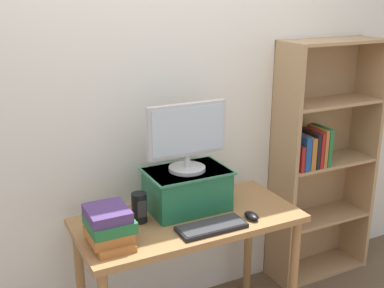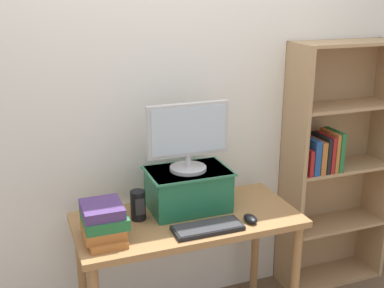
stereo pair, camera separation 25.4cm
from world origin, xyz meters
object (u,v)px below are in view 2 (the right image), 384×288
at_px(computer_mouse, 250,219).
at_px(book_stack, 104,222).
at_px(riser_box, 188,188).
at_px(bookshelf_unit, 333,164).
at_px(computer_monitor, 188,135).
at_px(desk_speaker, 138,205).
at_px(keyboard, 208,228).
at_px(desk, 187,234).

height_order(computer_mouse, book_stack, book_stack).
bearing_deg(riser_box, computer_mouse, -47.17).
distance_m(riser_box, book_stack, 0.54).
distance_m(bookshelf_unit, computer_mouse, 0.92).
bearing_deg(computer_monitor, desk_speaker, -174.38).
bearing_deg(desk_speaker, keyboard, -39.26).
xyz_separation_m(bookshelf_unit, computer_mouse, (-0.82, -0.41, -0.06)).
height_order(bookshelf_unit, computer_monitor, bookshelf_unit).
relative_size(bookshelf_unit, computer_mouse, 15.80).
relative_size(computer_mouse, desk_speaker, 0.64).
distance_m(book_stack, desk_speaker, 0.26).
distance_m(keyboard, book_stack, 0.53).
bearing_deg(riser_box, desk_speaker, -174.11).
height_order(bookshelf_unit, keyboard, bookshelf_unit).
relative_size(riser_box, computer_monitor, 1.00).
bearing_deg(bookshelf_unit, desk_speaker, -173.02).
height_order(desk, computer_monitor, computer_monitor).
distance_m(keyboard, desk_speaker, 0.39).
height_order(keyboard, desk_speaker, desk_speaker).
bearing_deg(desk, riser_box, 67.22).
relative_size(desk, keyboard, 3.36).
distance_m(riser_box, keyboard, 0.30).
xyz_separation_m(computer_monitor, computer_mouse, (0.25, -0.27, -0.41)).
bearing_deg(keyboard, bookshelf_unit, 21.19).
bearing_deg(desk_speaker, computer_mouse, -23.74).
bearing_deg(keyboard, desk_speaker, 140.74).
xyz_separation_m(riser_box, computer_monitor, (0.00, -0.00, 0.31)).
xyz_separation_m(bookshelf_unit, desk_speaker, (-1.37, -0.17, 0.00)).
height_order(desk, desk_speaker, desk_speaker).
distance_m(bookshelf_unit, computer_monitor, 1.13).
xyz_separation_m(desk, riser_box, (0.04, 0.10, 0.23)).
xyz_separation_m(desk, bookshelf_unit, (1.11, 0.24, 0.18)).
height_order(computer_monitor, keyboard, computer_monitor).
height_order(computer_mouse, desk_speaker, desk_speaker).
bearing_deg(computer_monitor, desk, -113.07).
height_order(computer_monitor, book_stack, computer_monitor).
bearing_deg(desk_speaker, riser_box, 5.89).
bearing_deg(desk, bookshelf_unit, 12.05).
xyz_separation_m(computer_monitor, keyboard, (0.00, -0.27, -0.42)).
bearing_deg(bookshelf_unit, keyboard, -158.81).
bearing_deg(desk, desk_speaker, 164.61).
height_order(riser_box, keyboard, riser_box).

